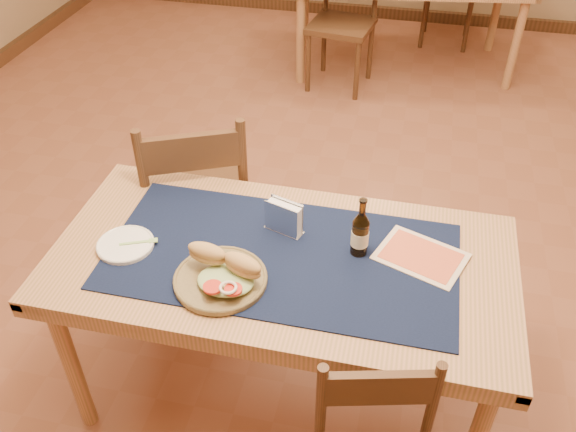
% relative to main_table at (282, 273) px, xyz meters
% --- Properties ---
extents(main_table, '(1.60, 0.80, 0.75)m').
position_rel_main_table_xyz_m(main_table, '(0.00, 0.00, 0.00)').
color(main_table, tan).
rests_on(main_table, ground).
extents(placemat, '(1.20, 0.60, 0.01)m').
position_rel_main_table_xyz_m(placemat, '(0.00, 0.00, 0.09)').
color(placemat, '#0E1633').
rests_on(placemat, main_table).
extents(baseboard, '(6.00, 7.00, 0.10)m').
position_rel_main_table_xyz_m(baseboard, '(0.00, 0.80, -0.62)').
color(baseboard, '#4B2E1B').
rests_on(baseboard, ground).
extents(chair_main_far, '(0.61, 0.61, 1.00)m').
position_rel_main_table_xyz_m(chair_main_far, '(-0.52, 0.52, -0.15)').
color(chair_main_far, '#4B2E1B').
rests_on(chair_main_far, ground).
extents(chair_back_near, '(0.50, 0.50, 0.95)m').
position_rel_main_table_xyz_m(chair_back_near, '(-0.20, 2.85, -0.17)').
color(chair_back_near, '#4B2E1B').
rests_on(chair_back_near, ground).
extents(sandwich_plate, '(0.31, 0.31, 0.12)m').
position_rel_main_table_xyz_m(sandwich_plate, '(-0.16, -0.17, 0.12)').
color(sandwich_plate, brown).
rests_on(sandwich_plate, placemat).
extents(side_plate, '(0.20, 0.20, 0.02)m').
position_rel_main_table_xyz_m(side_plate, '(-0.54, -0.08, 0.10)').
color(side_plate, white).
rests_on(side_plate, placemat).
extents(fork, '(0.13, 0.07, 0.00)m').
position_rel_main_table_xyz_m(fork, '(-0.49, -0.06, 0.10)').
color(fork, '#96CA6F').
rests_on(fork, side_plate).
extents(beer_bottle, '(0.06, 0.06, 0.23)m').
position_rel_main_table_xyz_m(beer_bottle, '(0.26, 0.07, 0.17)').
color(beer_bottle, '#43290C').
rests_on(beer_bottle, placemat).
extents(napkin_holder, '(0.15, 0.09, 0.13)m').
position_rel_main_table_xyz_m(napkin_holder, '(-0.02, 0.13, 0.15)').
color(napkin_holder, silver).
rests_on(napkin_holder, placemat).
extents(menu_card, '(0.34, 0.30, 0.01)m').
position_rel_main_table_xyz_m(menu_card, '(0.47, 0.10, 0.09)').
color(menu_card, beige).
rests_on(menu_card, placemat).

